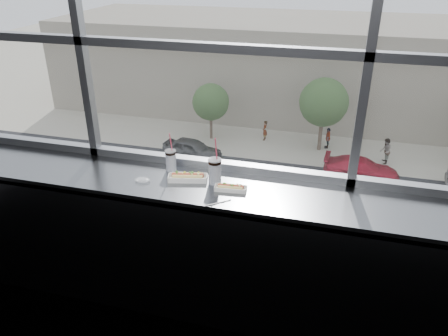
% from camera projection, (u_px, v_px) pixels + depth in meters
% --- Properties ---
extents(wall_back_lower, '(6.00, 0.00, 6.00)m').
position_uv_depth(wall_back_lower, '(215.00, 228.00, 3.56)').
color(wall_back_lower, black).
rests_on(wall_back_lower, ground).
extents(counter, '(6.00, 0.55, 0.06)m').
position_uv_depth(counter, '(204.00, 188.00, 3.09)').
color(counter, slate).
rests_on(counter, ground).
extents(counter_fascia, '(6.00, 0.04, 1.04)m').
position_uv_depth(counter_fascia, '(195.00, 269.00, 3.10)').
color(counter_fascia, slate).
rests_on(counter_fascia, ground).
extents(hotdog_tray_left, '(0.29, 0.16, 0.07)m').
position_uv_depth(hotdog_tray_left, '(188.00, 177.00, 3.12)').
color(hotdog_tray_left, white).
rests_on(hotdog_tray_left, counter).
extents(hotdog_tray_right, '(0.23, 0.09, 0.05)m').
position_uv_depth(hotdog_tray_right, '(231.00, 188.00, 2.99)').
color(hotdog_tray_right, white).
rests_on(hotdog_tray_right, counter).
extents(soda_cup_left, '(0.08, 0.08, 0.31)m').
position_uv_depth(soda_cup_left, '(171.00, 159.00, 3.24)').
color(soda_cup_left, white).
rests_on(soda_cup_left, counter).
extents(soda_cup_right, '(0.10, 0.10, 0.36)m').
position_uv_depth(soda_cup_right, '(215.00, 170.00, 3.05)').
color(soda_cup_right, white).
rests_on(soda_cup_right, counter).
extents(loose_straw, '(0.15, 0.13, 0.01)m').
position_uv_depth(loose_straw, '(218.00, 203.00, 2.85)').
color(loose_straw, white).
rests_on(loose_straw, counter).
extents(wrapper, '(0.11, 0.08, 0.03)m').
position_uv_depth(wrapper, '(142.00, 180.00, 3.11)').
color(wrapper, silver).
rests_on(wrapper, counter).
extents(plaza_ground, '(120.00, 120.00, 0.00)m').
position_uv_depth(plaza_ground, '(331.00, 92.00, 46.25)').
color(plaza_ground, '#AAA491').
rests_on(plaza_ground, ground).
extents(street_asphalt, '(80.00, 10.00, 0.06)m').
position_uv_depth(street_asphalt, '(311.00, 203.00, 25.98)').
color(street_asphalt, black).
rests_on(street_asphalt, plaza_ground).
extents(far_sidewalk, '(80.00, 6.00, 0.04)m').
position_uv_depth(far_sidewalk, '(320.00, 150.00, 32.88)').
color(far_sidewalk, '#AAA491').
rests_on(far_sidewalk, plaza_ground).
extents(far_building, '(50.00, 14.00, 8.00)m').
position_uv_depth(far_building, '(332.00, 66.00, 39.71)').
color(far_building, gray).
rests_on(far_building, plaza_ground).
extents(car_far_a, '(3.22, 6.13, 1.95)m').
position_uv_depth(car_far_a, '(192.00, 146.00, 31.04)').
color(car_far_a, '#3B3B3B').
rests_on(car_far_a, street_asphalt).
extents(car_far_b, '(2.60, 5.68, 1.86)m').
position_uv_depth(car_far_b, '(362.00, 166.00, 28.33)').
color(car_far_b, red).
rests_on(car_far_b, street_asphalt).
extents(car_near_b, '(2.63, 6.16, 2.04)m').
position_uv_depth(car_near_b, '(176.00, 206.00, 23.70)').
color(car_near_b, black).
rests_on(car_near_b, street_asphalt).
extents(car_near_c, '(2.84, 5.93, 1.92)m').
position_uv_depth(car_near_c, '(344.00, 232.00, 21.64)').
color(car_near_c, maroon).
rests_on(car_near_c, street_asphalt).
extents(car_near_a, '(2.66, 5.78, 1.89)m').
position_uv_depth(car_near_a, '(39.00, 187.00, 25.75)').
color(car_near_a, beige).
rests_on(car_near_a, street_asphalt).
extents(pedestrian_c, '(0.74, 0.99, 2.22)m').
position_uv_depth(pedestrian_c, '(386.00, 149.00, 30.32)').
color(pedestrian_c, '#66605B').
rests_on(pedestrian_c, far_sidewalk).
extents(pedestrian_b, '(0.65, 0.86, 1.94)m').
position_uv_depth(pedestrian_b, '(328.00, 136.00, 32.75)').
color(pedestrian_b, '#66605B').
rests_on(pedestrian_b, far_sidewalk).
extents(pedestrian_a, '(0.63, 0.84, 1.90)m').
position_uv_depth(pedestrian_a, '(265.00, 129.00, 34.16)').
color(pedestrian_a, '#66605B').
rests_on(pedestrian_a, far_sidewalk).
extents(tree_left, '(2.87, 2.87, 4.48)m').
position_uv_depth(tree_left, '(211.00, 102.00, 33.53)').
color(tree_left, '#47382B').
rests_on(tree_left, far_sidewalk).
extents(tree_center, '(3.53, 3.53, 5.51)m').
position_uv_depth(tree_center, '(324.00, 102.00, 31.24)').
color(tree_center, '#47382B').
rests_on(tree_center, far_sidewalk).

